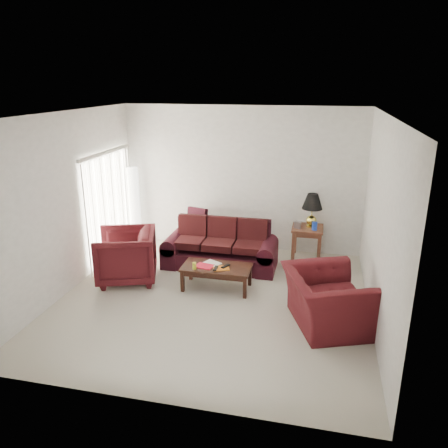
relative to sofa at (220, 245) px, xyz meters
name	(u,v)px	position (x,y,z in m)	size (l,w,h in m)	color
floor	(213,300)	(0.19, -1.37, -0.44)	(5.00, 5.00, 0.00)	beige
blinds	(110,207)	(-2.23, -0.07, 0.64)	(0.10, 2.00, 2.16)	silver
sofa	(220,245)	(0.00, 0.00, 0.00)	(2.17, 0.94, 0.89)	black
throw_pillow	(197,218)	(-0.68, 0.77, 0.27)	(0.43, 0.12, 0.43)	black
end_table	(307,243)	(1.62, 0.78, -0.11)	(0.61, 0.61, 0.67)	#5C291F
table_lamp	(312,210)	(1.68, 0.83, 0.56)	(0.41, 0.41, 0.68)	gold
clock	(297,225)	(1.42, 0.66, 0.29)	(0.14, 0.05, 0.14)	silver
blue_canister	(315,226)	(1.76, 0.64, 0.31)	(0.10, 0.10, 0.16)	#1C3DB6
picture_frame	(301,221)	(1.48, 0.91, 0.31)	(0.13, 0.02, 0.16)	silver
floor_lamp	(134,206)	(-2.12, 0.83, 0.42)	(0.28, 0.28, 1.73)	silver
armchair_left	(126,256)	(-1.51, -0.97, 0.03)	(1.00, 1.03, 0.94)	#3F0E12
armchair_right	(327,300)	(2.01, -1.74, -0.03)	(1.26, 1.10, 0.82)	#471015
coffee_table	(217,277)	(0.16, -0.94, -0.24)	(1.19, 0.59, 0.42)	black
magazine_red	(204,266)	(-0.04, -1.00, -0.02)	(0.30, 0.22, 0.02)	red
magazine_white	(212,263)	(0.05, -0.85, -0.02)	(0.28, 0.21, 0.02)	white
magazine_orange	(221,268)	(0.26, -1.02, -0.02)	(0.27, 0.20, 0.02)	orange
remote_a	(216,268)	(0.18, -1.09, 0.00)	(0.06, 0.19, 0.02)	black
remote_b	(226,266)	(0.32, -0.96, 0.00)	(0.05, 0.19, 0.02)	black
yellow_glass	(194,266)	(-0.18, -1.13, 0.03)	(0.07, 0.07, 0.11)	yellow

